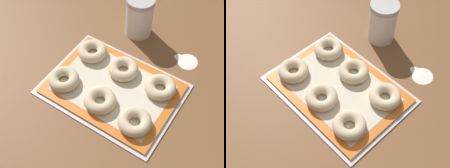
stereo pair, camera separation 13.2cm
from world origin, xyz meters
The scene contains 12 objects.
ground_plane centered at (0.00, 0.00, 0.00)m, with size 2.80×2.80×0.00m, color brown.
baking_tray centered at (0.00, -0.01, 0.00)m, with size 0.41×0.30×0.01m.
baking_mat centered at (0.00, -0.01, 0.01)m, with size 0.38×0.28×0.00m.
bagel_front_left centered at (-0.14, -0.07, 0.03)m, with size 0.10×0.10×0.03m.
bagel_front_center centered at (0.00, -0.08, 0.03)m, with size 0.10×0.10×0.03m.
bagel_front_right centered at (0.12, -0.08, 0.03)m, with size 0.10×0.10×0.03m.
bagel_back_left centered at (-0.13, 0.07, 0.03)m, with size 0.10×0.10×0.03m.
bagel_back_center centered at (-0.01, 0.06, 0.03)m, with size 0.10×0.10×0.03m.
bagel_back_right centered at (0.13, 0.06, 0.03)m, with size 0.10×0.10×0.03m.
flour_canister centered at (-0.06, 0.26, 0.07)m, with size 0.10×0.10×0.15m.
flour_patch_near centered at (0.15, 0.23, 0.00)m, with size 0.07×0.07×0.00m.
flour_patch_far centered at (0.13, 0.23, 0.00)m, with size 0.07×0.04×0.00m.
Camera 1 is at (0.31, -0.48, 0.78)m, focal length 50.00 mm.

